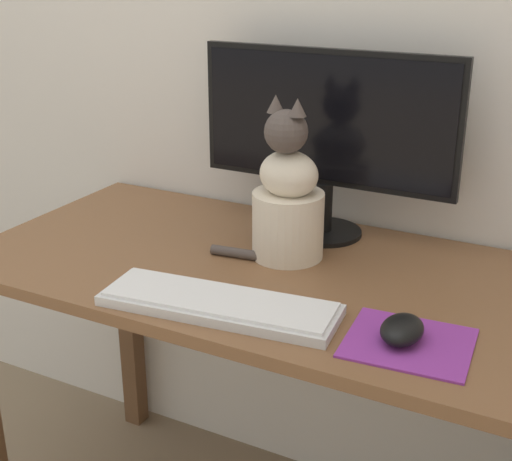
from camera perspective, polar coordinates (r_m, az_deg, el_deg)
The scene contains 6 objects.
desk at distance 1.46m, azimuth 2.87°, elevation -7.10°, with size 1.33×0.62×0.74m.
monitor at distance 1.52m, azimuth 5.68°, elevation 7.98°, with size 0.57×0.17×0.40m.
keyboard at distance 1.26m, azimuth -2.98°, elevation -5.88°, with size 0.44×0.18×0.02m.
mousepad_right at distance 1.18m, azimuth 12.12°, elevation -8.78°, with size 0.21×0.19×0.00m.
computer_mouse_right at distance 1.18m, azimuth 11.60°, elevation -7.77°, with size 0.07×0.10×0.04m.
cat at distance 1.43m, azimuth 2.52°, elevation 2.48°, with size 0.23×0.18×0.33m.
Camera 1 is at (0.52, -1.17, 1.32)m, focal length 50.00 mm.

